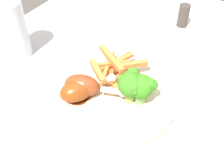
% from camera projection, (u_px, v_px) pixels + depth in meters
% --- Properties ---
extents(dining_table, '(1.22, 0.83, 0.75)m').
position_uv_depth(dining_table, '(105.00, 152.00, 0.61)').
color(dining_table, '#B7B7BC').
rests_on(dining_table, ground_plane).
extents(dinner_plate, '(0.28, 0.28, 0.01)m').
position_uv_depth(dinner_plate, '(112.00, 93.00, 0.59)').
color(dinner_plate, beige).
rests_on(dinner_plate, dining_table).
extents(broccoli_floret_front, '(0.06, 0.05, 0.07)m').
position_uv_depth(broccoli_floret_front, '(131.00, 84.00, 0.54)').
color(broccoli_floret_front, '#8EA44C').
rests_on(broccoli_floret_front, dinner_plate).
extents(broccoli_floret_middle, '(0.05, 0.05, 0.06)m').
position_uv_depth(broccoli_floret_middle, '(142.00, 86.00, 0.54)').
color(broccoli_floret_middle, '#7DB35C').
rests_on(broccoli_floret_middle, dinner_plate).
extents(carrot_fries_pile, '(0.15, 0.11, 0.05)m').
position_uv_depth(carrot_fries_pile, '(115.00, 68.00, 0.61)').
color(carrot_fries_pile, orange).
rests_on(carrot_fries_pile, dinner_plate).
extents(chicken_drumstick_near, '(0.07, 0.13, 0.05)m').
position_uv_depth(chicken_drumstick_near, '(85.00, 86.00, 0.57)').
color(chicken_drumstick_near, '#5F2110').
rests_on(chicken_drumstick_near, dinner_plate).
extents(chicken_drumstick_far, '(0.12, 0.09, 0.04)m').
position_uv_depth(chicken_drumstick_far, '(80.00, 90.00, 0.56)').
color(chicken_drumstick_far, '#59200B').
rests_on(chicken_drumstick_far, dinner_plate).
extents(water_glass, '(0.07, 0.07, 0.14)m').
position_uv_depth(water_glass, '(12.00, 29.00, 0.65)').
color(water_glass, silver).
rests_on(water_glass, dining_table).
extents(pepper_shaker, '(0.03, 0.03, 0.06)m').
position_uv_depth(pepper_shaker, '(184.00, 16.00, 0.77)').
color(pepper_shaker, '#423833').
rests_on(pepper_shaker, dining_table).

